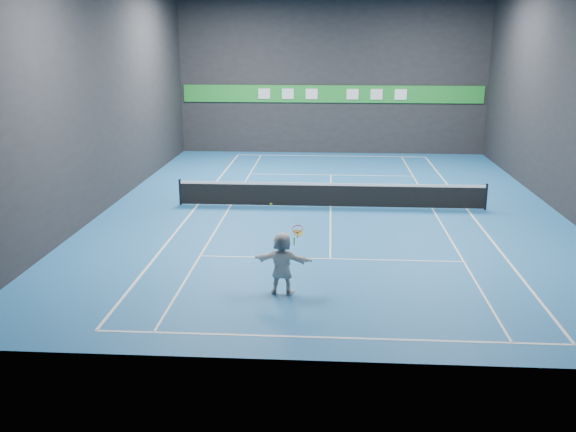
# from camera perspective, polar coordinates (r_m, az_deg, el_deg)

# --- Properties ---
(ground) EXTENTS (26.00, 26.00, 0.00)m
(ground) POSITION_cam_1_polar(r_m,az_deg,el_deg) (26.21, 3.81, 0.80)
(ground) COLOR #1C5D9B
(ground) RESTS_ON ground
(wall_back) EXTENTS (18.00, 0.10, 9.00)m
(wall_back) POSITION_cam_1_polar(r_m,az_deg,el_deg) (38.42, 3.96, 12.26)
(wall_back) COLOR black
(wall_back) RESTS_ON ground
(wall_front) EXTENTS (18.00, 0.10, 9.00)m
(wall_front) POSITION_cam_1_polar(r_m,az_deg,el_deg) (12.54, 4.07, 5.69)
(wall_front) COLOR black
(wall_front) RESTS_ON ground
(wall_left) EXTENTS (0.10, 26.00, 9.00)m
(wall_left) POSITION_cam_1_polar(r_m,az_deg,el_deg) (26.97, -15.84, 10.38)
(wall_left) COLOR black
(wall_left) RESTS_ON ground
(wall_right) EXTENTS (0.10, 26.00, 9.00)m
(wall_right) POSITION_cam_1_polar(r_m,az_deg,el_deg) (27.02, 23.74, 9.68)
(wall_right) COLOR black
(wall_right) RESTS_ON ground
(baseline_near) EXTENTS (10.98, 0.08, 0.01)m
(baseline_near) POSITION_cam_1_polar(r_m,az_deg,el_deg) (15.01, 3.73, -10.74)
(baseline_near) COLOR white
(baseline_near) RESTS_ON ground
(baseline_far) EXTENTS (10.98, 0.08, 0.01)m
(baseline_far) POSITION_cam_1_polar(r_m,az_deg,el_deg) (37.83, 3.84, 5.35)
(baseline_far) COLOR white
(baseline_far) RESTS_ON ground
(sideline_doubles_left) EXTENTS (0.08, 23.78, 0.01)m
(sideline_doubles_left) POSITION_cam_1_polar(r_m,az_deg,el_deg) (26.76, -8.03, 0.99)
(sideline_doubles_left) COLOR white
(sideline_doubles_left) RESTS_ON ground
(sideline_doubles_right) EXTENTS (0.08, 23.78, 0.01)m
(sideline_doubles_right) POSITION_cam_1_polar(r_m,az_deg,el_deg) (26.79, 15.63, 0.58)
(sideline_doubles_right) COLOR white
(sideline_doubles_right) RESTS_ON ground
(sideline_singles_left) EXTENTS (0.06, 23.78, 0.01)m
(sideline_singles_left) POSITION_cam_1_polar(r_m,az_deg,el_deg) (26.52, -5.11, 0.95)
(sideline_singles_left) COLOR white
(sideline_singles_left) RESTS_ON ground
(sideline_singles_right) EXTENTS (0.06, 23.78, 0.01)m
(sideline_singles_right) POSITION_cam_1_polar(r_m,az_deg,el_deg) (26.54, 12.71, 0.64)
(sideline_singles_right) COLOR white
(sideline_singles_right) RESTS_ON ground
(service_line_near) EXTENTS (8.23, 0.06, 0.01)m
(service_line_near) POSITION_cam_1_polar(r_m,az_deg,el_deg) (20.08, 3.77, -3.81)
(service_line_near) COLOR white
(service_line_near) RESTS_ON ground
(service_line_far) EXTENTS (8.23, 0.06, 0.01)m
(service_line_far) POSITION_cam_1_polar(r_m,az_deg,el_deg) (32.44, 3.83, 3.66)
(service_line_far) COLOR white
(service_line_far) RESTS_ON ground
(center_service_line) EXTENTS (0.06, 12.80, 0.01)m
(center_service_line) POSITION_cam_1_polar(r_m,az_deg,el_deg) (26.21, 3.81, 0.80)
(center_service_line) COLOR white
(center_service_line) RESTS_ON ground
(player) EXTENTS (1.64, 0.69, 1.71)m
(player) POSITION_cam_1_polar(r_m,az_deg,el_deg) (17.13, -0.53, -4.20)
(player) COLOR silver
(player) RESTS_ON ground
(tennis_ball) EXTENTS (0.06, 0.06, 0.06)m
(tennis_ball) POSITION_cam_1_polar(r_m,az_deg,el_deg) (16.72, -1.52, 1.07)
(tennis_ball) COLOR #B7D723
(tennis_ball) RESTS_ON player
(tennis_net) EXTENTS (12.50, 0.10, 1.07)m
(tennis_net) POSITION_cam_1_polar(r_m,az_deg,el_deg) (26.08, 3.83, 1.94)
(tennis_net) COLOR black
(tennis_net) RESTS_ON ground
(sponsor_banner) EXTENTS (17.64, 0.11, 1.00)m
(sponsor_banner) POSITION_cam_1_polar(r_m,az_deg,el_deg) (38.42, 3.93, 10.77)
(sponsor_banner) COLOR #1E8C2C
(sponsor_banner) RESTS_ON wall_back
(tennis_racket) EXTENTS (0.41, 0.38, 0.57)m
(tennis_racket) POSITION_cam_1_polar(r_m,az_deg,el_deg) (16.87, 0.82, -1.33)
(tennis_racket) COLOR red
(tennis_racket) RESTS_ON player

